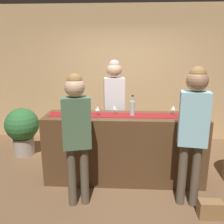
{
  "coord_description": "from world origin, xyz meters",
  "views": [
    {
      "loc": [
        -0.0,
        -3.33,
        1.93
      ],
      "look_at": [
        -0.19,
        0.0,
        1.07
      ],
      "focal_mm": 37.59,
      "sensor_mm": 36.0,
      "label": 1
    }
  ],
  "objects": [
    {
      "name": "wine_glass_near_customer",
      "position": [
        -0.15,
        0.05,
        1.13
      ],
      "size": [
        0.07,
        0.07,
        0.14
      ],
      "color": "silver",
      "rests_on": "bar_counter"
    },
    {
      "name": "wine_bottle_clear",
      "position": [
        0.11,
        0.01,
        1.14
      ],
      "size": [
        0.07,
        0.07,
        0.3
      ],
      "color": "#B2C6C1",
      "rests_on": "bar_counter"
    },
    {
      "name": "potted_plant_tall",
      "position": [
        -1.93,
        0.8,
        0.53
      ],
      "size": [
        0.62,
        0.62,
        0.91
      ],
      "color": "#9E9389",
      "rests_on": "ground"
    },
    {
      "name": "wine_glass_mid_counter",
      "position": [
        0.72,
        0.07,
        1.13
      ],
      "size": [
        0.07,
        0.07,
        0.14
      ],
      "color": "silver",
      "rests_on": "bar_counter"
    },
    {
      "name": "customer_sipping",
      "position": [
        0.82,
        -0.6,
        1.11
      ],
      "size": [
        0.37,
        0.25,
        1.78
      ],
      "rotation": [
        0.0,
        0.0,
        -0.16
      ],
      "color": "brown",
      "rests_on": "ground"
    },
    {
      "name": "wine_bottle_green",
      "position": [
        -0.77,
        0.08,
        1.14
      ],
      "size": [
        0.07,
        0.07,
        0.3
      ],
      "color": "#194723",
      "rests_on": "bar_counter"
    },
    {
      "name": "ground_plane",
      "position": [
        0.0,
        0.0,
        0.0
      ],
      "size": [
        10.0,
        10.0,
        0.0
      ],
      "primitive_type": "plane",
      "color": "brown"
    },
    {
      "name": "wine_bottle_amber",
      "position": [
        1.01,
        -0.02,
        1.14
      ],
      "size": [
        0.07,
        0.07,
        0.3
      ],
      "color": "brown",
      "rests_on": "bar_counter"
    },
    {
      "name": "handbag",
      "position": [
        1.04,
        -0.85,
        0.11
      ],
      "size": [
        0.28,
        0.14,
        0.22
      ],
      "primitive_type": "cube",
      "color": "olive",
      "rests_on": "ground"
    },
    {
      "name": "counter_runner_cloth",
      "position": [
        0.0,
        0.0,
        1.03
      ],
      "size": [
        2.24,
        0.28,
        0.01
      ],
      "primitive_type": "cube",
      "color": "maroon",
      "rests_on": "bar_counter"
    },
    {
      "name": "customer_browsing",
      "position": [
        -0.58,
        -0.67,
        1.05
      ],
      "size": [
        0.38,
        0.28,
        1.7
      ],
      "rotation": [
        0.0,
        0.0,
        0.26
      ],
      "color": "brown",
      "rests_on": "ground"
    },
    {
      "name": "wine_glass_far_end",
      "position": [
        -0.39,
        -0.04,
        1.13
      ],
      "size": [
        0.07,
        0.07,
        0.14
      ],
      "color": "silver",
      "rests_on": "bar_counter"
    },
    {
      "name": "bartender",
      "position": [
        -0.18,
        0.58,
        1.14
      ],
      "size": [
        0.37,
        0.25,
        1.81
      ],
      "rotation": [
        0.0,
        0.0,
        3.3
      ],
      "color": "#26262B",
      "rests_on": "ground"
    },
    {
      "name": "bar_counter",
      "position": [
        0.0,
        0.0,
        0.51
      ],
      "size": [
        2.36,
        0.6,
        1.02
      ],
      "primitive_type": "cube",
      "color": "#543821",
      "rests_on": "ground"
    },
    {
      "name": "back_wall",
      "position": [
        0.0,
        1.9,
        1.45
      ],
      "size": [
        6.0,
        0.12,
        2.9
      ],
      "primitive_type": "cube",
      "color": "tan",
      "rests_on": "ground"
    }
  ]
}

